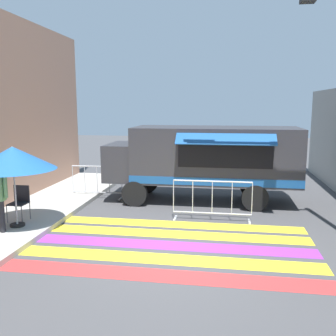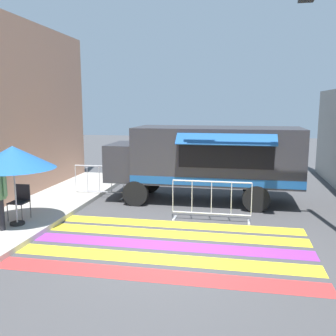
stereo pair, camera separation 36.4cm
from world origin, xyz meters
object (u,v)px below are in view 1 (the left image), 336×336
patio_umbrella (13,158)px  barricade_side (97,182)px  traffic_signal_pole (334,41)px  folding_chair (20,200)px  food_truck (201,157)px  barricade_front (212,201)px

patio_umbrella → barricade_side: size_ratio=1.18×
traffic_signal_pole → folding_chair: traffic_signal_pole is taller
patio_umbrella → traffic_signal_pole: bearing=5.6°
food_truck → barricade_front: food_truck is taller
food_truck → barricade_side: size_ratio=3.51×
patio_umbrella → folding_chair: 1.28m
traffic_signal_pole → patio_umbrella: size_ratio=3.24×
traffic_signal_pole → folding_chair: size_ratio=7.36×
traffic_signal_pole → barricade_front: traffic_signal_pole is taller
traffic_signal_pole → barricade_front: (-2.64, 0.95, -3.96)m
folding_chair → barricade_side: bearing=74.1°
patio_umbrella → folding_chair: (-0.19, 0.50, -1.17)m
folding_chair → barricade_side: (1.02, 3.09, -0.14)m
traffic_signal_pole → barricade_side: traffic_signal_pole is taller
folding_chair → barricade_front: bearing=15.6°
food_truck → barricade_front: 2.30m
food_truck → traffic_signal_pole: 5.28m
food_truck → patio_umbrella: food_truck is taller
patio_umbrella → barricade_front: (4.79, 1.67, -1.30)m
food_truck → traffic_signal_pole: (3.11, -3.00, 3.04)m
patio_umbrella → folding_chair: size_ratio=2.27×
patio_umbrella → barricade_front: patio_umbrella is taller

